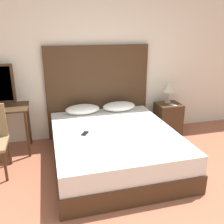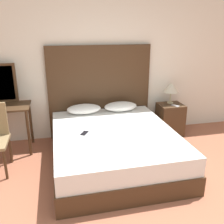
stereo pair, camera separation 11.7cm
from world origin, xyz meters
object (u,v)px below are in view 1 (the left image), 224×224
Objects in this scene: bed at (114,147)px; phone_on_nightstand at (173,105)px; nightstand at (168,119)px; table_lamp at (169,87)px; phone_on_bed at (85,133)px.

phone_on_nightstand reaches higher than bed.
table_lamp reaches higher than nightstand.
bed is at bearing -146.26° from table_lamp.
bed is 0.50m from phone_on_bed.
bed is 12.73× the size of phone_on_bed.
phone_on_nightstand is at bearing 27.49° from bed.
nightstand is (1.28, 0.79, 0.04)m from bed.
nightstand is at bearing 31.53° from bed.
phone_on_bed is 0.42× the size of table_lamp.
phone_on_nightstand reaches higher than phone_on_bed.
bed is at bearing -152.51° from phone_on_nightstand.
bed is 1.68m from table_lamp.
phone_on_nightstand is (1.74, 0.69, 0.07)m from phone_on_bed.
phone_on_nightstand is (0.04, -0.10, 0.30)m from nightstand.
table_lamp is (1.30, 0.87, 0.63)m from bed.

